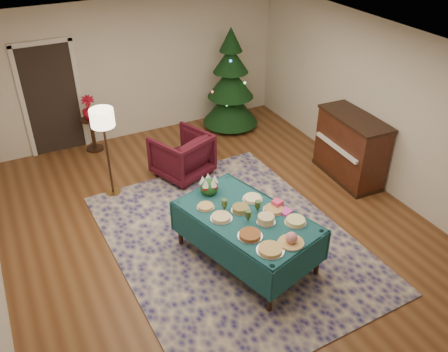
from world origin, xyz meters
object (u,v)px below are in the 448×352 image
side_table (93,135)px  potted_plant (89,113)px  floor_lamp (103,123)px  buffet_table (247,225)px  piano (351,148)px  gift_box (277,204)px  armchair (182,153)px  christmas_tree (231,84)px

side_table → potted_plant: bearing=0.0°
floor_lamp → side_table: size_ratio=2.34×
buffet_table → floor_lamp: floor_lamp is taller
buffet_table → piano: bearing=21.8°
buffet_table → side_table: buffet_table is taller
buffet_table → floor_lamp: bearing=116.2°
potted_plant → gift_box: bearing=-69.2°
floor_lamp → potted_plant: 1.73m
side_table → potted_plant: potted_plant is taller
piano → armchair: bearing=151.8°
armchair → floor_lamp: size_ratio=0.58×
armchair → christmas_tree: 2.19m
armchair → piano: size_ratio=0.64×
christmas_tree → piano: (0.90, -2.71, -0.37)m
buffet_table → christmas_tree: 4.16m
armchair → piano: (2.56, -1.37, 0.13)m
side_table → potted_plant: size_ratio=1.45×
armchair → potted_plant: potted_plant is taller
buffet_table → christmas_tree: (1.73, 3.76, 0.35)m
floor_lamp → piano: size_ratio=1.11×
buffet_table → armchair: size_ratio=2.42×
potted_plant → christmas_tree: bearing=-6.1°
floor_lamp → potted_plant: (0.11, 1.64, -0.52)m
gift_box → christmas_tree: size_ratio=0.06×
gift_box → floor_lamp: bearing=124.3°
armchair → side_table: (-1.16, 1.64, -0.12)m
armchair → piano: piano is taller
armchair → floor_lamp: bearing=-21.6°
floor_lamp → potted_plant: bearing=86.2°
gift_box → floor_lamp: size_ratio=0.08×
piano → gift_box: bearing=-154.1°
christmas_tree → armchair: bearing=-141.1°
gift_box → armchair: (-0.39, 2.43, -0.35)m
potted_plant → christmas_tree: size_ratio=0.21×
armchair → christmas_tree: christmas_tree is taller
floor_lamp → potted_plant: size_ratio=3.41×
buffet_table → christmas_tree: christmas_tree is taller
potted_plant → piano: bearing=-39.0°
piano → floor_lamp: bearing=160.3°
buffet_table → piano: (2.64, 1.05, -0.02)m
floor_lamp → potted_plant: floor_lamp is taller
buffet_table → floor_lamp: 2.79m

